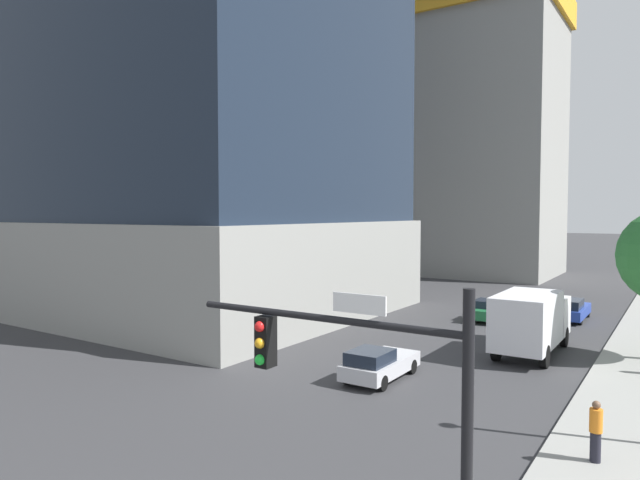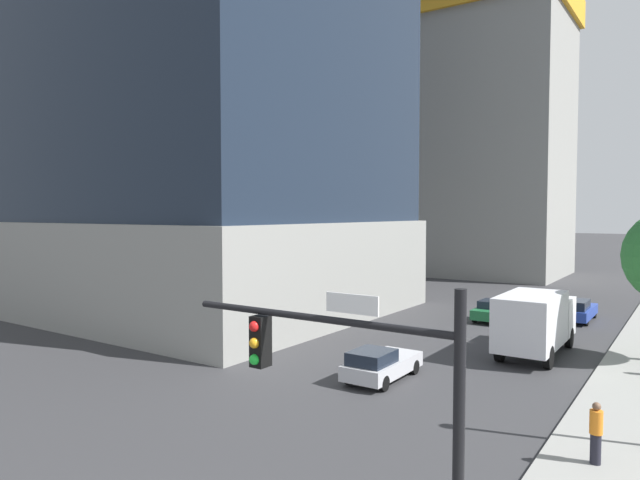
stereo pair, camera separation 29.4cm
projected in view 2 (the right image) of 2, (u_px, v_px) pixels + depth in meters
name	position (u px, v px, depth m)	size (l,w,h in m)	color
construction_building	(491.00, 124.00, 62.20)	(17.04, 15.47, 41.04)	gray
traffic_light_pole	(353.00, 380.00, 10.26)	(5.95, 0.48, 5.53)	black
car_blue	(575.00, 310.00, 35.71)	(1.95, 4.55, 1.43)	#233D9E
car_silver	(380.00, 364.00, 23.05)	(1.79, 4.10, 1.38)	#B7B7BC
car_green	(495.00, 310.00, 35.81)	(1.86, 4.18, 1.33)	#1E6638
box_truck	(535.00, 320.00, 26.97)	(2.43, 6.84, 3.09)	silver
pedestrian_orange_shirt	(596.00, 432.00, 15.04)	(0.34, 0.34, 1.68)	black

